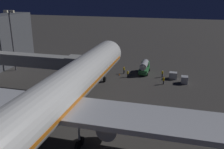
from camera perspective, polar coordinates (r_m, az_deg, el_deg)
name	(u,v)px	position (r m, az deg, el deg)	size (l,w,h in m)	color
ground_plane	(82,108)	(46.65, -6.80, -7.51)	(320.00, 320.00, 0.00)	#383533
airliner_at_gate	(49,104)	(34.92, -14.08, -6.49)	(48.10, 65.47, 18.57)	silver
jet_bridge	(35,61)	(56.54, -16.98, 2.99)	(25.29, 3.40, 7.55)	#9E9E99
apron_floodlight_mast	(12,36)	(70.38, -21.63, 8.09)	(2.90, 0.50, 15.60)	#59595E
fuel_tanker	(144,67)	(65.43, 7.31, 1.73)	(2.46, 5.84, 3.15)	#287038
baggage_container_near_belt	(173,75)	(62.66, 13.58, -0.22)	(1.81, 1.56, 1.60)	#B7BABF
baggage_container_mid_row	(184,80)	(60.24, 15.99, -1.15)	(1.50, 1.75, 1.66)	#B7BABF
ground_crew_near_nose_gear	(124,70)	(64.73, 2.72, 1.10)	(0.40, 0.40, 1.84)	black
ground_crew_by_belt_loader	(164,80)	(58.40, 11.53, -1.23)	(0.40, 0.40, 1.84)	black
ground_crew_marshaller_fwd	(128,73)	(62.04, 3.56, 0.25)	(0.40, 0.40, 1.75)	black
ground_crew_by_tug	(162,73)	(63.08, 11.26, 0.25)	(0.40, 0.40, 1.78)	black
traffic_cone_nose_port	(119,74)	(63.52, 1.66, 0.06)	(0.36, 0.36, 0.55)	orange
traffic_cone_nose_starboard	(103,73)	(64.63, -2.13, 0.39)	(0.36, 0.36, 0.55)	orange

